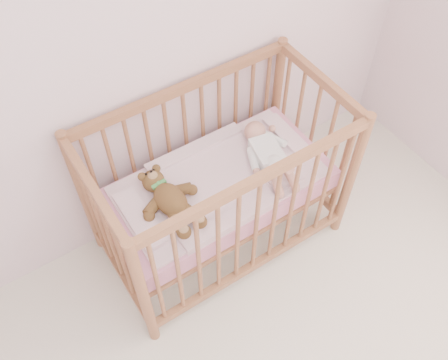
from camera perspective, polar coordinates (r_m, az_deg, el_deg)
wall_back at (r=2.29m, az=-16.25°, el=13.89°), size 4.00×0.02×2.70m
crib at (r=2.76m, az=-0.57°, el=-0.84°), size 1.36×0.76×1.00m
mattress at (r=2.77m, az=-0.56°, el=-1.02°), size 1.22×0.62×0.13m
blanket at (r=2.71m, az=-0.58°, el=-0.08°), size 1.10×0.58×0.06m
baby at (r=2.75m, az=4.94°, el=3.31°), size 0.37×0.59×0.13m
teddy_bear at (r=2.55m, az=-6.14°, el=-2.17°), size 0.38×0.50×0.13m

